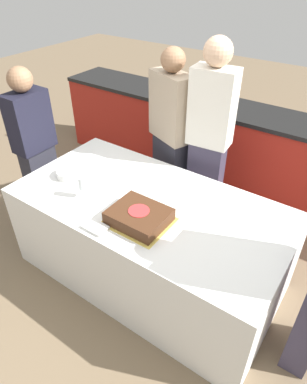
{
  "coord_description": "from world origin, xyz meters",
  "views": [
    {
      "loc": [
        1.15,
        -1.59,
        2.26
      ],
      "look_at": [
        0.04,
        0.0,
        0.85
      ],
      "focal_mm": 32.0,
      "sensor_mm": 36.0,
      "label": 1
    }
  ],
  "objects_px": {
    "plate_stack": "(69,173)",
    "person_seated_left": "(36,150)",
    "cake": "(139,216)",
    "person_standing_back": "(170,140)",
    "person_cutting_cake": "(209,143)",
    "wine_glass": "(82,184)"
  },
  "relations": [
    {
      "from": "plate_stack",
      "to": "person_cutting_cake",
      "type": "bearing_deg",
      "value": 46.69
    },
    {
      "from": "plate_stack",
      "to": "person_seated_left",
      "type": "bearing_deg",
      "value": 169.69
    },
    {
      "from": "person_seated_left",
      "to": "person_standing_back",
      "type": "relative_size",
      "value": 0.92
    },
    {
      "from": "wine_glass",
      "to": "person_standing_back",
      "type": "bearing_deg",
      "value": 82.83
    },
    {
      "from": "person_seated_left",
      "to": "plate_stack",
      "type": "bearing_deg",
      "value": -100.31
    },
    {
      "from": "person_cutting_cake",
      "to": "person_seated_left",
      "type": "distance_m",
      "value": 1.51
    },
    {
      "from": "person_cutting_cake",
      "to": "plate_stack",
      "type": "bearing_deg",
      "value": 41.16
    },
    {
      "from": "plate_stack",
      "to": "wine_glass",
      "type": "distance_m",
      "value": 0.34
    },
    {
      "from": "person_seated_left",
      "to": "person_standing_back",
      "type": "xyz_separation_m",
      "value": [
        0.94,
        0.75,
        0.06
      ]
    },
    {
      "from": "person_seated_left",
      "to": "cake",
      "type": "bearing_deg",
      "value": -99.5
    },
    {
      "from": "cake",
      "to": "person_standing_back",
      "type": "xyz_separation_m",
      "value": [
        -0.37,
        0.96,
        0.05
      ]
    },
    {
      "from": "person_cutting_cake",
      "to": "person_standing_back",
      "type": "relative_size",
      "value": 1.07
    },
    {
      "from": "cake",
      "to": "plate_stack",
      "type": "relative_size",
      "value": 2.07
    },
    {
      "from": "cake",
      "to": "wine_glass",
      "type": "distance_m",
      "value": 0.5
    },
    {
      "from": "person_cutting_cake",
      "to": "person_standing_back",
      "type": "xyz_separation_m",
      "value": [
        -0.37,
        0.0,
        -0.08
      ]
    },
    {
      "from": "wine_glass",
      "to": "person_standing_back",
      "type": "xyz_separation_m",
      "value": [
        0.12,
        0.98,
        -0.02
      ]
    },
    {
      "from": "cake",
      "to": "wine_glass",
      "type": "bearing_deg",
      "value": -178.35
    },
    {
      "from": "plate_stack",
      "to": "person_seated_left",
      "type": "relative_size",
      "value": 0.13
    },
    {
      "from": "wine_glass",
      "to": "person_standing_back",
      "type": "height_order",
      "value": "person_standing_back"
    },
    {
      "from": "cake",
      "to": "person_cutting_cake",
      "type": "relative_size",
      "value": 0.24
    },
    {
      "from": "cake",
      "to": "person_cutting_cake",
      "type": "bearing_deg",
      "value": 90.0
    },
    {
      "from": "cake",
      "to": "plate_stack",
      "type": "xyz_separation_m",
      "value": [
        -0.79,
        0.12,
        -0.02
      ]
    }
  ]
}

